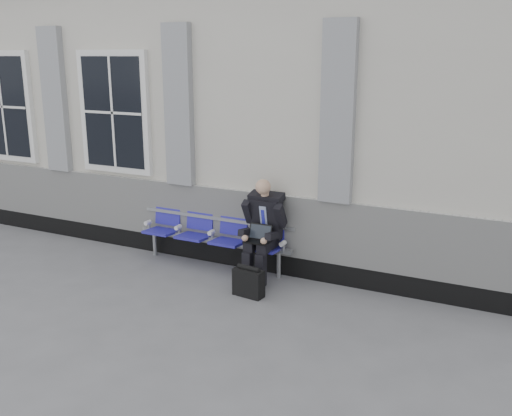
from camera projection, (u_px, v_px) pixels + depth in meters
The scene contains 5 objects.
ground at pixel (43, 270), 8.62m from camera, with size 70.00×70.00×0.00m, color slate.
station_building at pixel (168, 104), 11.06m from camera, with size 14.40×4.40×4.49m.
bench at pixel (214, 231), 8.67m from camera, with size 2.60×0.47×0.91m.
businessman at pixel (263, 226), 8.10m from camera, with size 0.60×0.81×1.47m.
briefcase at pixel (249, 282), 7.63m from camera, with size 0.44×0.22×0.43m.
Camera 1 is at (6.49, -5.81, 3.14)m, focal length 40.00 mm.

